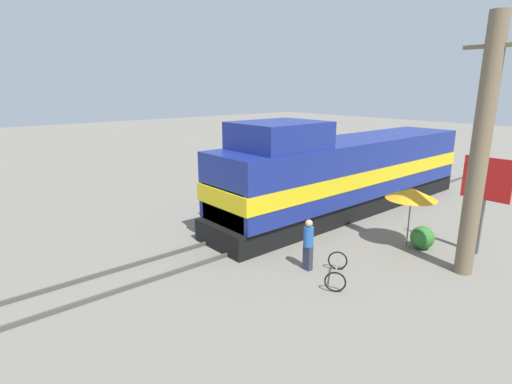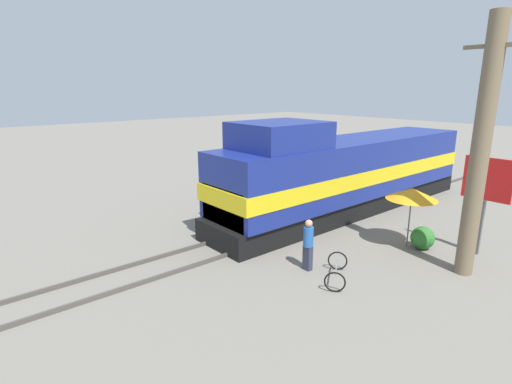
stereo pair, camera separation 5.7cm
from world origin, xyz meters
name	(u,v)px [view 2 (the right image)]	position (x,y,z in m)	size (l,w,h in m)	color
ground_plane	(280,231)	(0.00, 0.00, 0.00)	(120.00, 120.00, 0.00)	slate
rail_near	(269,225)	(-0.72, 0.00, 0.07)	(0.08, 34.07, 0.15)	#4C4742
rail_far	(292,234)	(0.72, 0.00, 0.07)	(0.08, 34.07, 0.15)	#4C4742
locomotive	(344,174)	(0.00, 4.28, 1.96)	(3.17, 16.31, 4.70)	black
utility_pole	(480,151)	(6.90, 1.96, 4.14)	(1.80, 0.56, 8.21)	#726047
vendor_umbrella	(412,194)	(4.46, 2.64, 2.13)	(1.91, 1.91, 2.35)	#4C4C4C
billboard_sign	(487,185)	(6.54, 3.95, 2.64)	(1.67, 0.12, 3.65)	#595959
shrub_cluster	(423,238)	(4.97, 2.84, 0.45)	(0.89, 0.89, 0.89)	#2D722D
person_bystander	(308,243)	(3.36, -1.89, 0.98)	(0.34, 0.34, 1.80)	#2D3347
bicycle	(336,270)	(4.48, -1.75, 0.34)	(1.49, 1.71, 0.66)	black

